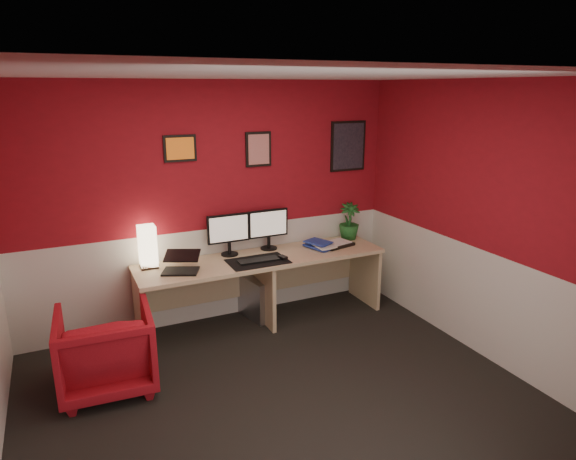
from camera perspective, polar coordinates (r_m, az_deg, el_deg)
The scene contains 25 objects.
ground at distance 4.22m, azimuth -0.46°, elevation -19.09°, with size 4.00×3.50×0.01m, color black.
ceiling at distance 3.45m, azimuth -0.55°, elevation 17.25°, with size 4.00×3.50×0.01m, color white.
wall_back at distance 5.23m, azimuth -8.53°, elevation 2.83°, with size 4.00×0.01×2.50m, color maroon.
wall_front at distance 2.32m, azimuth 18.56°, elevation -15.35°, with size 4.00×0.01×2.50m, color maroon.
wall_right at distance 4.80m, azimuth 21.76°, elevation 0.67°, with size 0.01×3.50×2.50m, color maroon.
wainscot_back at distance 5.44m, azimuth -8.19°, elevation -4.90°, with size 4.00×0.01×1.00m, color silver.
wainscot_right at distance 5.03m, azimuth 20.84°, elevation -7.60°, with size 0.01×3.50×1.00m, color silver.
desk at distance 5.32m, azimuth -2.83°, elevation -6.82°, with size 2.60×0.65×0.73m, color tan.
shoji_lamp at distance 5.02m, azimuth -15.69°, elevation -1.96°, with size 0.16×0.16×0.40m, color #FFE5B2.
laptop at distance 4.84m, azimuth -12.20°, elevation -3.50°, with size 0.33×0.23×0.22m, color black.
monitor_left at distance 5.20m, azimuth -6.76°, elevation 0.20°, with size 0.45×0.06×0.58m, color black.
monitor_right at distance 5.36m, azimuth -2.23°, elevation 0.79°, with size 0.45×0.06×0.58m, color black.
desk_mat at distance 5.06m, azimuth -3.46°, elevation -3.58°, with size 0.60×0.38×0.01m, color black.
keyboard at distance 5.05m, azimuth -3.37°, elevation -3.45°, with size 0.42×0.14×0.02m, color black.
mouse at distance 5.11m, azimuth -0.61°, elevation -3.14°, with size 0.06×0.10×0.03m, color black.
book_bottom at distance 5.40m, azimuth 2.78°, elevation -2.14°, with size 0.24×0.32×0.03m, color #213798.
book_middle at distance 5.40m, azimuth 3.10°, elevation -1.92°, with size 0.20×0.27×0.02m, color silver.
book_top at distance 5.39m, azimuth 2.77°, elevation -1.66°, with size 0.20×0.27×0.03m, color #213798.
zen_tray at distance 5.57m, azimuth 5.50°, elevation -1.63°, with size 0.35×0.25×0.03m, color black.
potted_plant at distance 5.79m, azimuth 6.99°, elevation 1.00°, with size 0.23×0.23×0.42m, color #19591E.
pc_tower at distance 5.48m, azimuth -3.65°, elevation -7.69°, with size 0.20×0.45×0.45m, color #99999E.
armchair at distance 4.49m, azimuth -20.01°, elevation -12.65°, with size 0.74×0.76×0.69m, color #B51621.
art_left at distance 5.04m, azimuth -12.21°, elevation 9.08°, with size 0.32×0.02×0.26m, color orange.
art_center at distance 5.28m, azimuth -3.39°, elevation 9.17°, with size 0.28×0.02×0.36m, color red.
art_right at distance 5.78m, azimuth 6.85°, elevation 9.47°, with size 0.44×0.02×0.56m, color black.
Camera 1 is at (-1.44, -3.14, 2.42)m, focal length 31.21 mm.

